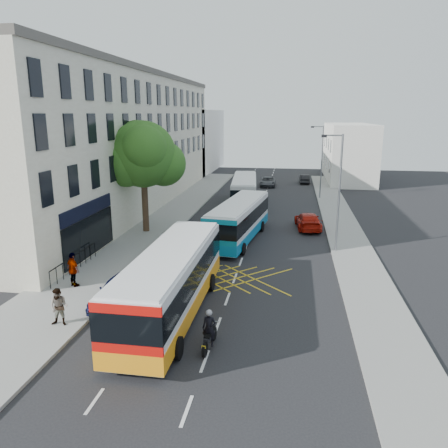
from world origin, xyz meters
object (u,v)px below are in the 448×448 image
at_px(pedestrian_near, 59,307).
at_px(lamp_near, 338,187).
at_px(bus_mid, 239,220).
at_px(parked_car_blue, 121,290).
at_px(red_hatchback, 308,221).
at_px(bus_far, 244,190).
at_px(distant_car_dark, 304,179).
at_px(pedestrian_far, 73,270).
at_px(lamp_far, 321,158).
at_px(motorbike, 209,330).
at_px(street_tree, 143,155).
at_px(parked_car_silver, 171,245).
at_px(bus_near, 171,281).
at_px(distant_car_grey, 268,182).

bearing_deg(pedestrian_near, lamp_near, 41.79).
xyz_separation_m(bus_mid, parked_car_blue, (-4.50, -12.46, -0.82)).
bearing_deg(red_hatchback, parked_car_blue, 53.82).
distance_m(bus_far, distant_car_dark, 17.46).
height_order(distant_car_dark, pedestrian_far, pedestrian_far).
distance_m(lamp_far, parked_car_blue, 32.72).
distance_m(lamp_near, motorbike, 15.79).
xyz_separation_m(bus_mid, red_hatchback, (5.34, 4.23, -0.88)).
bearing_deg(street_tree, motorbike, -63.40).
xyz_separation_m(parked_car_silver, red_hatchback, (9.47, 8.64, -0.04)).
distance_m(parked_car_blue, pedestrian_far, 3.63).
xyz_separation_m(bus_far, parked_car_blue, (-3.44, -25.64, -0.81)).
bearing_deg(bus_near, street_tree, 113.73).
bearing_deg(bus_mid, motorbike, -79.76).
height_order(lamp_far, parked_car_blue, lamp_far).
relative_size(lamp_near, lamp_far, 1.00).
bearing_deg(motorbike, pedestrian_near, 179.49).
xyz_separation_m(bus_mid, distant_car_grey, (0.67, 25.98, -0.96)).
relative_size(motorbike, red_hatchback, 0.42).
distance_m(bus_mid, distant_car_grey, 26.01).
distance_m(parked_car_blue, parked_car_silver, 8.06).
bearing_deg(bus_far, lamp_far, 25.66).
distance_m(lamp_far, motorbike, 34.78).
height_order(bus_near, pedestrian_near, bus_near).
xyz_separation_m(bus_far, red_hatchback, (6.40, -8.95, -0.88)).
distance_m(motorbike, distant_car_grey, 42.06).
height_order(lamp_near, distant_car_grey, lamp_near).
bearing_deg(bus_mid, distant_car_dark, 86.73).
relative_size(bus_mid, parked_car_silver, 2.46).
bearing_deg(bus_far, red_hatchback, -59.50).
xyz_separation_m(bus_far, distant_car_grey, (1.72, 12.80, -0.96)).
distance_m(lamp_near, bus_mid, 7.88).
distance_m(bus_far, parked_car_blue, 25.88).
xyz_separation_m(bus_near, motorbike, (2.37, -2.85, -0.88)).
bearing_deg(bus_near, pedestrian_far, 160.66).
bearing_deg(bus_near, lamp_far, 74.90).
height_order(bus_far, motorbike, bus_far).
distance_m(bus_near, parked_car_blue, 3.13).
bearing_deg(parked_car_silver, parked_car_blue, -86.55).
relative_size(motorbike, parked_car_blue, 0.45).
height_order(distant_car_grey, pedestrian_far, pedestrian_far).
height_order(lamp_near, bus_far, lamp_near).
distance_m(bus_near, pedestrian_far, 6.61).
xyz_separation_m(lamp_far, bus_mid, (-6.97, -17.94, -3.05)).
bearing_deg(distant_car_grey, bus_mid, -92.63).
bearing_deg(lamp_near, pedestrian_far, -148.78).
bearing_deg(distant_car_dark, lamp_near, 90.97).
bearing_deg(pedestrian_far, lamp_near, -114.99).
height_order(parked_car_silver, distant_car_dark, parked_car_silver).
height_order(bus_mid, motorbike, bus_mid).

